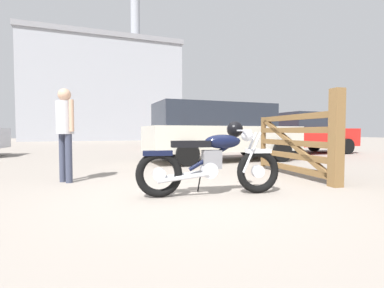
{
  "coord_description": "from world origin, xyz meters",
  "views": [
    {
      "loc": [
        -1.31,
        -3.77,
        0.9
      ],
      "look_at": [
        0.36,
        1.08,
        0.68
      ],
      "focal_mm": 26.31,
      "sensor_mm": 36.0,
      "label": 1
    }
  ],
  "objects_px": {
    "bystander": "(65,125)",
    "red_hatchback_near": "(192,131)",
    "timber_gate": "(301,142)",
    "vintage_motorcycle": "(213,160)",
    "pale_sedan_back": "(220,130)",
    "white_estate_far": "(305,133)",
    "blue_hatchback_right": "(191,131)"
  },
  "relations": [
    {
      "from": "timber_gate",
      "to": "vintage_motorcycle",
      "type": "bearing_deg",
      "value": 114.68
    },
    {
      "from": "red_hatchback_near",
      "to": "timber_gate",
      "type": "bearing_deg",
      "value": -104.17
    },
    {
      "from": "bystander",
      "to": "white_estate_far",
      "type": "relative_size",
      "value": 0.39
    },
    {
      "from": "timber_gate",
      "to": "blue_hatchback_right",
      "type": "bearing_deg",
      "value": 0.6
    },
    {
      "from": "red_hatchback_near",
      "to": "blue_hatchback_right",
      "type": "bearing_deg",
      "value": -116.24
    },
    {
      "from": "red_hatchback_near",
      "to": "blue_hatchback_right",
      "type": "relative_size",
      "value": 1.17
    },
    {
      "from": "white_estate_far",
      "to": "red_hatchback_near",
      "type": "distance_m",
      "value": 7.0
    },
    {
      "from": "vintage_motorcycle",
      "to": "white_estate_far",
      "type": "relative_size",
      "value": 0.49
    },
    {
      "from": "bystander",
      "to": "pale_sedan_back",
      "type": "xyz_separation_m",
      "value": [
        4.1,
        2.42,
        -0.08
      ]
    },
    {
      "from": "timber_gate",
      "to": "red_hatchback_near",
      "type": "relative_size",
      "value": 0.52
    },
    {
      "from": "timber_gate",
      "to": "red_hatchback_near",
      "type": "bearing_deg",
      "value": -3.89
    },
    {
      "from": "timber_gate",
      "to": "blue_hatchback_right",
      "type": "xyz_separation_m",
      "value": [
        0.6,
        8.46,
        0.21
      ]
    },
    {
      "from": "blue_hatchback_right",
      "to": "bystander",
      "type": "bearing_deg",
      "value": -112.15
    },
    {
      "from": "bystander",
      "to": "blue_hatchback_right",
      "type": "relative_size",
      "value": 0.4
    },
    {
      "from": "red_hatchback_near",
      "to": "pale_sedan_back",
      "type": "xyz_separation_m",
      "value": [
        -1.9,
        -8.04,
        0.0
      ]
    },
    {
      "from": "bystander",
      "to": "pale_sedan_back",
      "type": "height_order",
      "value": "pale_sedan_back"
    },
    {
      "from": "vintage_motorcycle",
      "to": "blue_hatchback_right",
      "type": "relative_size",
      "value": 0.5
    },
    {
      "from": "white_estate_far",
      "to": "bystander",
      "type": "bearing_deg",
      "value": 23.06
    },
    {
      "from": "timber_gate",
      "to": "pale_sedan_back",
      "type": "height_order",
      "value": "pale_sedan_back"
    },
    {
      "from": "timber_gate",
      "to": "blue_hatchback_right",
      "type": "relative_size",
      "value": 0.61
    },
    {
      "from": "vintage_motorcycle",
      "to": "bystander",
      "type": "bearing_deg",
      "value": 148.11
    },
    {
      "from": "vintage_motorcycle",
      "to": "pale_sedan_back",
      "type": "xyz_separation_m",
      "value": [
        2.01,
        4.18,
        0.45
      ]
    },
    {
      "from": "bystander",
      "to": "blue_hatchback_right",
      "type": "bearing_deg",
      "value": -162.04
    },
    {
      "from": "vintage_motorcycle",
      "to": "red_hatchback_near",
      "type": "distance_m",
      "value": 12.84
    },
    {
      "from": "vintage_motorcycle",
      "to": "red_hatchback_near",
      "type": "height_order",
      "value": "red_hatchback_near"
    },
    {
      "from": "bystander",
      "to": "red_hatchback_near",
      "type": "height_order",
      "value": "red_hatchback_near"
    },
    {
      "from": "blue_hatchback_right",
      "to": "pale_sedan_back",
      "type": "height_order",
      "value": "blue_hatchback_right"
    },
    {
      "from": "vintage_motorcycle",
      "to": "pale_sedan_back",
      "type": "distance_m",
      "value": 4.66
    },
    {
      "from": "bystander",
      "to": "red_hatchback_near",
      "type": "bearing_deg",
      "value": -158.79
    },
    {
      "from": "red_hatchback_near",
      "to": "pale_sedan_back",
      "type": "height_order",
      "value": "same"
    },
    {
      "from": "white_estate_far",
      "to": "pale_sedan_back",
      "type": "bearing_deg",
      "value": 17.35
    },
    {
      "from": "white_estate_far",
      "to": "red_hatchback_near",
      "type": "bearing_deg",
      "value": -69.29
    }
  ]
}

